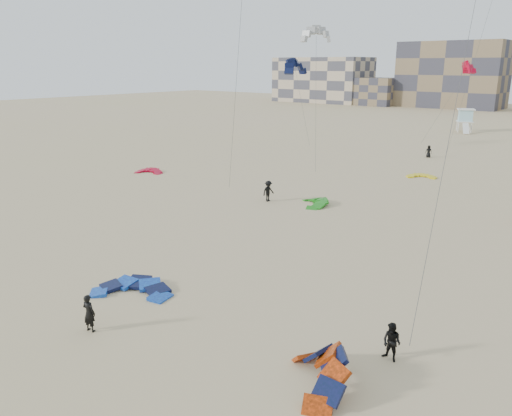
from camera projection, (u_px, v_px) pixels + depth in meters
The scene contains 17 objects.
ground at pixel (135, 311), 24.70m from camera, with size 320.00×320.00×0.00m, color tan.
kite_ground_blue at pixel (133, 292), 26.71m from camera, with size 3.95×4.11×0.76m, color blue, non-canonical shape.
kite_ground_orange at pixel (319, 384), 19.02m from camera, with size 3.61×3.04×2.12m, color #F3430C, non-canonical shape.
kite_ground_red at pixel (149, 173), 56.32m from camera, with size 2.95×3.08×0.72m, color #B60725, non-canonical shape.
kite_ground_green at pixel (314, 204), 43.55m from camera, with size 3.34×3.46×0.91m, color #188418, non-canonical shape.
kite_ground_yellow at pixel (421, 177), 54.00m from camera, with size 2.77×2.91×0.43m, color #FFEB0D, non-canonical shape.
kitesurfer_main at pixel (89, 313), 22.60m from camera, with size 0.66×0.43×1.80m, color black.
kitesurfer_b at pixel (392, 342), 20.36m from camera, with size 0.81×0.63×1.66m, color black.
kitesurfer_c at pixel (268, 191), 44.31m from camera, with size 1.21×0.69×1.87m, color black.
kitesurfer_e at pixel (429, 151), 65.40m from camera, with size 0.78×0.51×1.59m, color black.
kite_fly_grey at pixel (316, 36), 52.48m from camera, with size 4.93×5.78×14.77m.
kite_fly_navy at pixel (295, 68), 67.56m from camera, with size 4.78×4.19×11.99m.
kite_fly_red at pixel (468, 69), 68.66m from camera, with size 6.52×6.24×11.66m.
lifeguard_tower_far at pixel (465, 120), 90.26m from camera, with size 3.81×6.10×4.10m.
condo_west_a at pixel (323, 80), 162.14m from camera, with size 30.00×15.00×14.00m, color tan.
condo_west_b at pixel (452, 75), 140.33m from camera, with size 28.00×14.00×18.00m, color #7C674B.
condo_fill_left at pixel (376, 92), 149.36m from camera, with size 12.00×10.00×8.00m, color #7C674B.
Camera 1 is at (18.75, -13.53, 11.73)m, focal length 35.00 mm.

